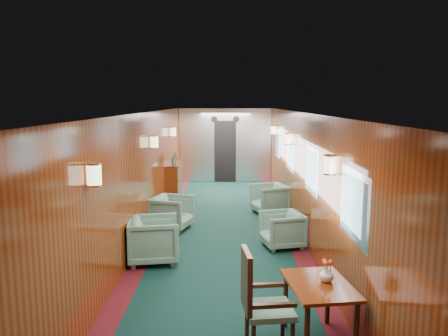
% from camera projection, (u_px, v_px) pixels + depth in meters
% --- Properties ---
extents(room, '(12.00, 12.10, 2.40)m').
position_uv_depth(room, '(223.00, 153.00, 8.30)').
color(room, black).
rests_on(room, ground).
extents(bulkhead, '(2.98, 0.17, 2.39)m').
position_uv_depth(bulkhead, '(225.00, 146.00, 14.21)').
color(bulkhead, silver).
rests_on(bulkhead, ground).
extents(windows_right, '(0.02, 8.60, 0.80)m').
position_uv_depth(windows_right, '(299.00, 161.00, 8.56)').
color(windows_right, silver).
rests_on(windows_right, ground).
extents(wall_sconces, '(2.97, 7.97, 0.25)m').
position_uv_depth(wall_sconces, '(224.00, 142.00, 8.84)').
color(wall_sconces, '#F2E7BD').
rests_on(wall_sconces, ground).
extents(dining_table, '(0.76, 0.99, 0.68)m').
position_uv_depth(dining_table, '(319.00, 293.00, 4.66)').
color(dining_table, '#67290D').
rests_on(dining_table, ground).
extents(side_chair, '(0.55, 0.58, 1.12)m').
position_uv_depth(side_chair, '(259.00, 299.00, 4.46)').
color(side_chair, '#224F41').
rests_on(side_chair, ground).
extents(credenza, '(0.35, 1.11, 1.27)m').
position_uv_depth(credenza, '(174.00, 182.00, 11.54)').
color(credenza, '#67290D').
rests_on(credenza, ground).
extents(flower_vase, '(0.20, 0.20, 0.17)m').
position_uv_depth(flower_vase, '(327.00, 274.00, 4.68)').
color(flower_vase, beige).
rests_on(flower_vase, dining_table).
extents(armchair_left_near, '(0.93, 0.91, 0.74)m').
position_uv_depth(armchair_left_near, '(154.00, 240.00, 7.12)').
color(armchair_left_near, '#224F41').
rests_on(armchair_left_near, ground).
extents(armchair_left_far, '(0.94, 0.92, 0.69)m').
position_uv_depth(armchair_left_far, '(172.00, 213.00, 8.97)').
color(armchair_left_far, '#224F41').
rests_on(armchair_left_far, ground).
extents(armchair_right_near, '(0.84, 0.83, 0.64)m').
position_uv_depth(armchair_right_near, '(282.00, 230.00, 7.84)').
color(armchair_right_near, '#224F41').
rests_on(armchair_right_near, ground).
extents(armchair_right_far, '(0.95, 0.94, 0.69)m').
position_uv_depth(armchair_right_far, '(270.00, 199.00, 10.22)').
color(armchair_right_far, '#224F41').
rests_on(armchair_right_far, ground).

